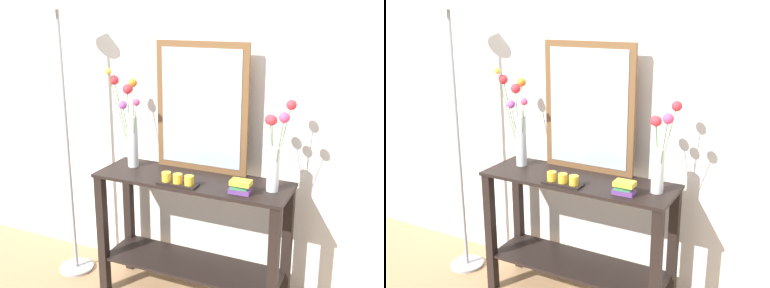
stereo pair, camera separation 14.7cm
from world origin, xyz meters
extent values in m
cube|color=silver|center=(0.00, 0.32, 1.35)|extent=(6.40, 0.08, 2.70)
cube|color=black|center=(0.00, 0.00, 0.82)|extent=(1.21, 0.39, 0.02)
cube|color=black|center=(0.00, 0.00, 0.25)|extent=(1.15, 0.35, 0.02)
cube|color=black|center=(-0.56, -0.16, 0.41)|extent=(0.06, 0.06, 0.81)
cube|color=black|center=(0.56, -0.16, 0.41)|extent=(0.06, 0.06, 0.81)
cube|color=black|center=(-0.56, 0.16, 0.41)|extent=(0.06, 0.06, 0.81)
cube|color=black|center=(0.56, 0.16, 0.41)|extent=(0.06, 0.06, 0.81)
cube|color=brown|center=(-0.01, 0.17, 1.24)|extent=(0.60, 0.03, 0.81)
cube|color=#9EADB7|center=(-0.01, 0.15, 1.24)|extent=(0.52, 0.00, 0.73)
cylinder|color=silver|center=(-0.44, 0.05, 1.00)|extent=(0.07, 0.07, 0.33)
cylinder|color=#4C753D|center=(-0.45, 0.03, 1.10)|extent=(0.02, 0.06, 0.50)
sphere|color=red|center=(-0.44, 0.00, 1.35)|extent=(0.06, 0.06, 0.06)
cylinder|color=#4C753D|center=(-0.50, 0.04, 1.12)|extent=(0.12, 0.01, 0.54)
sphere|color=red|center=(-0.55, 0.03, 1.39)|extent=(0.06, 0.06, 0.06)
cylinder|color=#4C753D|center=(-0.42, 0.03, 1.06)|extent=(0.08, 0.05, 0.42)
sphere|color=#EA4275|center=(-0.38, 0.01, 1.27)|extent=(0.04, 0.04, 0.04)
cylinder|color=#4C753D|center=(-0.44, 0.07, 1.11)|extent=(0.02, 0.04, 0.52)
sphere|color=orange|center=(-0.45, 0.09, 1.37)|extent=(0.06, 0.06, 0.06)
cylinder|color=#4C753D|center=(-0.46, 0.02, 1.05)|extent=(0.02, 0.07, 0.40)
sphere|color=#B24CB7|center=(-0.47, -0.01, 1.25)|extent=(0.05, 0.05, 0.05)
cylinder|color=#4C753D|center=(-0.51, 0.02, 1.15)|extent=(0.13, 0.06, 0.60)
sphere|color=yellow|center=(-0.57, 0.00, 1.45)|extent=(0.04, 0.04, 0.04)
cylinder|color=silver|center=(0.49, 0.01, 0.96)|extent=(0.07, 0.07, 0.25)
cylinder|color=#4C753D|center=(0.48, 0.04, 1.04)|extent=(0.06, 0.04, 0.38)
sphere|color=red|center=(0.45, 0.06, 1.23)|extent=(0.06, 0.06, 0.06)
cylinder|color=#4C753D|center=(0.52, 0.06, 1.08)|extent=(0.08, 0.08, 0.46)
sphere|color=red|center=(0.56, 0.09, 1.32)|extent=(0.06, 0.06, 0.06)
cylinder|color=#4C753D|center=(0.49, 0.00, 1.05)|extent=(0.03, 0.03, 0.39)
sphere|color=red|center=(0.48, -0.01, 1.24)|extent=(0.06, 0.06, 0.06)
cylinder|color=#4C753D|center=(0.52, -0.02, 1.06)|extent=(0.07, 0.08, 0.43)
sphere|color=#EA4275|center=(0.56, -0.06, 1.28)|extent=(0.06, 0.06, 0.06)
cube|color=black|center=(-0.03, -0.13, 0.84)|extent=(0.24, 0.09, 0.01)
cylinder|color=gold|center=(-0.11, -0.13, 0.87)|extent=(0.06, 0.06, 0.05)
cylinder|color=gold|center=(-0.03, -0.13, 0.87)|extent=(0.06, 0.06, 0.05)
cylinder|color=gold|center=(0.04, -0.13, 0.87)|extent=(0.06, 0.06, 0.05)
cube|color=#663884|center=(0.34, -0.10, 0.85)|extent=(0.12, 0.07, 0.03)
cube|color=#388E56|center=(0.34, -0.10, 0.87)|extent=(0.10, 0.08, 0.03)
cube|color=gold|center=(0.35, -0.11, 0.90)|extent=(0.11, 0.08, 0.03)
cylinder|color=#9E9EA3|center=(-0.91, -0.02, 0.01)|extent=(0.24, 0.24, 0.02)
cylinder|color=#9E9EA3|center=(-0.91, -0.02, 0.92)|extent=(0.02, 0.02, 1.80)
cone|color=beige|center=(-0.91, -0.02, 1.87)|extent=(0.18, 0.18, 0.10)
camera|label=1|loc=(1.11, -2.41, 1.82)|focal=43.74mm
camera|label=2|loc=(1.24, -2.35, 1.82)|focal=43.74mm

